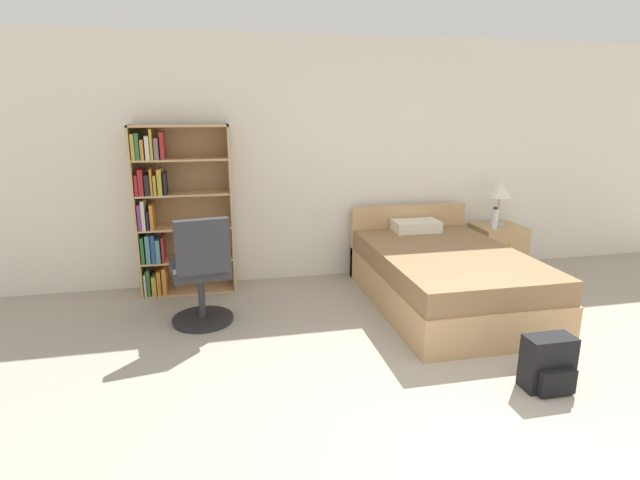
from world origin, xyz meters
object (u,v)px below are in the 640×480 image
object	(u,v)px
table_lamp	(500,191)
water_bottle	(495,219)
bed	(443,276)
office_chair	(201,275)
nightstand	(497,248)
backpack_black	(549,364)
bookshelf	(172,210)

from	to	relation	value
table_lamp	water_bottle	size ratio (longest dim) A/B	2.02
bed	table_lamp	world-z (taller)	table_lamp
bed	office_chair	xyz separation A→B (m)	(-2.29, -0.04, 0.18)
bed	office_chair	size ratio (longest dim) A/B	2.07
office_chair	table_lamp	xyz separation A→B (m)	(3.35, 0.87, 0.47)
nightstand	backpack_black	world-z (taller)	nightstand
nightstand	table_lamp	size ratio (longest dim) A/B	1.06
bed	nightstand	xyz separation A→B (m)	(1.07, 0.80, -0.01)
office_chair	nightstand	bearing A→B (deg)	14.05
office_chair	nightstand	size ratio (longest dim) A/B	1.85
bed	office_chair	distance (m)	2.30
bookshelf	bed	distance (m)	2.78
bed	water_bottle	world-z (taller)	bed
table_lamp	office_chair	bearing A→B (deg)	-165.37
office_chair	backpack_black	xyz separation A→B (m)	(2.32, -1.55, -0.29)
nightstand	water_bottle	bearing A→B (deg)	-140.71
nightstand	backpack_black	bearing A→B (deg)	-113.55
bed	water_bottle	size ratio (longest dim) A/B	8.22
bed	nightstand	distance (m)	1.33
bookshelf	table_lamp	bearing A→B (deg)	-0.72
bookshelf	nightstand	bearing A→B (deg)	-1.25
bed	backpack_black	size ratio (longest dim) A/B	5.46
nightstand	water_bottle	world-z (taller)	water_bottle
bed	table_lamp	size ratio (longest dim) A/B	4.07
bookshelf	table_lamp	size ratio (longest dim) A/B	3.35
water_bottle	backpack_black	size ratio (longest dim) A/B	0.66
bookshelf	table_lamp	world-z (taller)	bookshelf
nightstand	backpack_black	size ratio (longest dim) A/B	1.42
office_chair	backpack_black	world-z (taller)	office_chair
office_chair	water_bottle	world-z (taller)	office_chair
nightstand	water_bottle	xyz separation A→B (m)	(-0.14, -0.12, 0.39)
bookshelf	backpack_black	distance (m)	3.65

